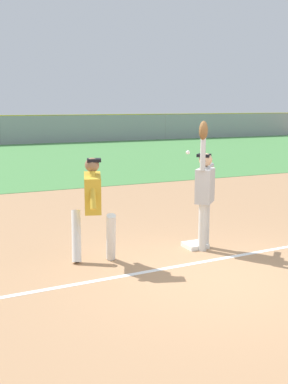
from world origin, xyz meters
The scene contains 9 objects.
ground_plane centered at (0.00, 0.00, 0.00)m, with size 77.12×77.12×0.00m, color tan.
outfield_grass centered at (0.00, 16.66, 0.01)m, with size 46.98×17.19×0.01m, color #4C8C47.
first_base centered at (0.43, 1.42, 0.04)m, with size 0.38×0.38×0.08m, color white.
fielder centered at (0.51, 1.28, 1.12)m, with size 0.70×0.72×2.28m.
runner centered at (-1.48, 1.43, 1.00)m, with size 0.76×0.83×1.72m.
baseball centered at (0.34, 1.60, 1.71)m, with size 0.07×0.07×0.07m, color white.
outfield_fence centered at (0.00, 25.26, 0.94)m, with size 47.06×0.08×1.88m.
parked_car_blue centered at (0.39, 28.17, 0.67)m, with size 4.47×2.25×1.25m.
parked_car_red centered at (5.95, 28.89, 0.67)m, with size 4.54×2.39×1.25m.
Camera 1 is at (-3.70, -5.57, 2.55)m, focal length 43.41 mm.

